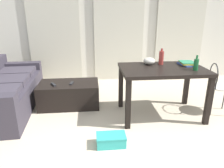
# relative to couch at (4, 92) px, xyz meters

# --- Properties ---
(ground_plane) EXTENTS (8.06, 8.06, 0.00)m
(ground_plane) POSITION_rel_couch_xyz_m (2.12, -0.55, -0.31)
(ground_plane) COLOR beige
(wall_back) EXTENTS (5.68, 0.10, 2.60)m
(wall_back) POSITION_rel_couch_xyz_m (2.12, 1.53, 0.99)
(wall_back) COLOR silver
(wall_back) RESTS_ON ground
(curtains) EXTENTS (4.04, 0.03, 2.34)m
(curtains) POSITION_rel_couch_xyz_m (2.12, 1.45, 0.86)
(curtains) COLOR beige
(curtains) RESTS_ON ground
(couch) EXTENTS (0.96, 2.05, 0.76)m
(couch) POSITION_rel_couch_xyz_m (0.00, 0.00, 0.00)
(couch) COLOR #38333D
(couch) RESTS_ON ground
(coffee_table) EXTENTS (1.02, 0.59, 0.41)m
(coffee_table) POSITION_rel_couch_xyz_m (1.07, 0.03, -0.10)
(coffee_table) COLOR black
(coffee_table) RESTS_ON ground
(craft_table) EXTENTS (1.26, 0.82, 0.78)m
(craft_table) POSITION_rel_couch_xyz_m (2.54, -0.48, 0.36)
(craft_table) COLOR black
(craft_table) RESTS_ON ground
(wire_chair) EXTENTS (0.39, 0.41, 0.82)m
(wire_chair) POSITION_rel_couch_xyz_m (3.45, -0.47, 0.20)
(wire_chair) COLOR silver
(wire_chair) RESTS_ON ground
(bottle_near) EXTENTS (0.08, 0.08, 0.25)m
(bottle_near) POSITION_rel_couch_xyz_m (2.58, -0.26, 0.58)
(bottle_near) COLOR #99332D
(bottle_near) RESTS_ON craft_table
(bottle_far) EXTENTS (0.07, 0.07, 0.22)m
(bottle_far) POSITION_rel_couch_xyz_m (2.96, -0.65, 0.56)
(bottle_far) COLOR #195B2D
(bottle_far) RESTS_ON craft_table
(bowl) EXTENTS (0.19, 0.19, 0.11)m
(bowl) POSITION_rel_couch_xyz_m (2.39, -0.25, 0.53)
(bowl) COLOR beige
(bowl) RESTS_ON craft_table
(book_stack) EXTENTS (0.25, 0.30, 0.05)m
(book_stack) POSITION_rel_couch_xyz_m (2.98, -0.34, 0.50)
(book_stack) COLOR #33519E
(book_stack) RESTS_ON craft_table
(tv_remote_primary) EXTENTS (0.06, 0.16, 0.02)m
(tv_remote_primary) POSITION_rel_couch_xyz_m (1.13, -0.00, 0.11)
(tv_remote_primary) COLOR #232326
(tv_remote_primary) RESTS_ON coffee_table
(tv_remote_secondary) EXTENTS (0.11, 0.16, 0.03)m
(tv_remote_secondary) POSITION_rel_couch_xyz_m (0.83, -0.05, 0.12)
(tv_remote_secondary) COLOR #232326
(tv_remote_secondary) RESTS_ON coffee_table
(shoebox) EXTENTS (0.36, 0.22, 0.14)m
(shoebox) POSITION_rel_couch_xyz_m (1.69, -1.22, -0.24)
(shoebox) COLOR #33B2AD
(shoebox) RESTS_ON ground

